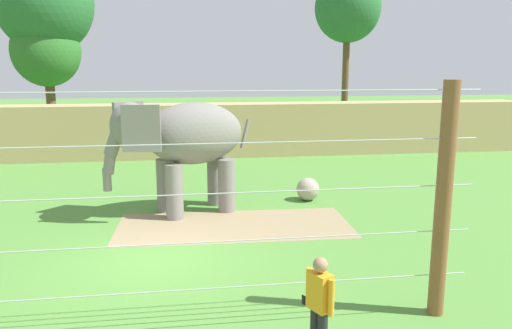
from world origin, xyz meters
The scene contains 10 objects.
ground_plane centered at (0.00, 0.00, 0.00)m, with size 120.00×120.00×0.00m, color #518938.
dirt_patch centered at (2.01, 2.13, 0.00)m, with size 6.41×2.80×0.01m, color #937F5B.
embankment_wall centered at (0.00, 13.20, 1.27)m, with size 36.00×1.80×2.54m, color tan.
elephant centered at (0.68, 3.59, 2.23)m, with size 4.35×2.64×3.36m.
enrichment_ball centered at (4.66, 4.42, 0.37)m, with size 0.75×0.75×0.75m, color tan.
cable_fence centered at (0.00, -3.29, 2.07)m, with size 11.12×0.28×4.12m.
zookeeper centered at (2.58, -4.49, 0.93)m, with size 0.39×0.55×1.67m.
tree_far_left centered at (-7.23, 20.82, 7.95)m, with size 5.63×5.63×10.94m.
tree_left_of_centre centered at (-7.30, 20.63, 5.17)m, with size 3.99×3.99×7.30m.
tree_behind_wall centered at (11.35, 21.12, 7.97)m, with size 4.25×4.25×10.27m.
Camera 1 is at (0.73, -10.88, 4.33)m, focal length 34.68 mm.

